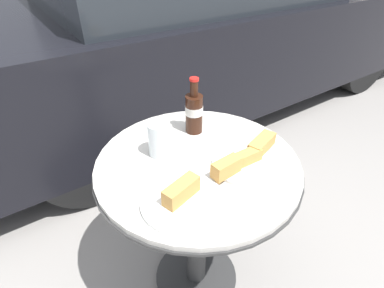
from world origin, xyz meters
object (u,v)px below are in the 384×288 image
Objects in this scene: drinking_glass at (159,140)px; lunch_plate_far at (182,198)px; cola_bottle_left at (194,111)px; parked_car at (203,27)px; lunch_plate_near at (246,159)px; bistro_table at (197,197)px.

lunch_plate_far is at bearing -103.66° from drinking_glass.
cola_bottle_left is 1.80m from parked_car.
drinking_glass is (-0.19, -0.06, -0.03)m from cola_bottle_left.
lunch_plate_far is at bearing -174.30° from lunch_plate_near.
lunch_plate_near is (0.21, -0.22, -0.03)m from drinking_glass.
lunch_plate_far is 2.19m from parked_car.
parked_car reaches higher than cola_bottle_left.
bistro_table is 0.28m from lunch_plate_far.
drinking_glass is at bearing 76.34° from lunch_plate_far.
bistro_table is 5.77× the size of drinking_glass.
drinking_glass is (-0.09, 0.11, 0.24)m from bistro_table.
parked_car is (1.08, 1.43, -0.13)m from cola_bottle_left.
parked_car reaches higher than drinking_glass.
lunch_plate_near is at bearing -84.79° from cola_bottle_left.
cola_bottle_left is at bearing -127.06° from parked_car.
lunch_plate_near is 0.28m from lunch_plate_far.
drinking_glass is 1.96m from parked_car.
parked_car is at bearing 49.55° from drinking_glass.
parked_car is at bearing 52.55° from lunch_plate_far.
drinking_glass is at bearing 134.29° from lunch_plate_near.
drinking_glass is 0.31m from lunch_plate_near.
bistro_table is 0.28m from drinking_glass.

